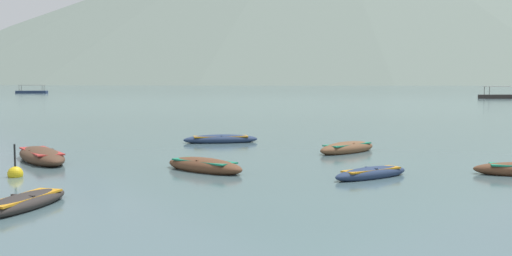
{
  "coord_description": "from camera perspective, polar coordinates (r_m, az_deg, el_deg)",
  "views": [
    {
      "loc": [
        -0.88,
        -6.31,
        3.01
      ],
      "look_at": [
        -1.81,
        26.88,
        0.43
      ],
      "focal_mm": 41.15,
      "sensor_mm": 36.0,
      "label": 1
    }
  ],
  "objects": [
    {
      "name": "ferry_0",
      "position": [
        176.25,
        -20.96,
        3.31
      ],
      "size": [
        8.5,
        3.91,
        2.54
      ],
      "color": "navy",
      "rests_on": "ground"
    },
    {
      "name": "ferry_1",
      "position": [
        120.89,
        23.01,
        2.87
      ],
      "size": [
        9.23,
        3.54,
        2.54
      ],
      "color": "#2D2826",
      "rests_on": "ground"
    },
    {
      "name": "ground_plane",
      "position": [
        1506.32,
        1.63,
        4.32
      ],
      "size": [
        6000.0,
        6000.0,
        0.0
      ],
      "primitive_type": "plane",
      "color": "#476066"
    },
    {
      "name": "mountain_1",
      "position": [
        1894.85,
        -14.48,
        10.41
      ],
      "size": [
        1084.47,
        1084.47,
        409.04
      ],
      "primitive_type": "cone",
      "color": "slate",
      "rests_on": "ground"
    },
    {
      "name": "rowboat_3",
      "position": [
        18.93,
        11.15,
        -4.36
      ],
      "size": [
        2.86,
        2.38,
        0.44
      ],
      "color": "navy",
      "rests_on": "ground"
    },
    {
      "name": "mooring_buoy",
      "position": [
        20.27,
        -22.36,
        -4.11
      ],
      "size": [
        0.48,
        0.48,
        1.2
      ],
      "color": "yellow",
      "rests_on": "ground"
    },
    {
      "name": "rowboat_6",
      "position": [
        29.46,
        -3.45,
        -1.11
      ],
      "size": [
        3.88,
        1.82,
        0.51
      ],
      "color": "navy",
      "rests_on": "ground"
    },
    {
      "name": "rowboat_4",
      "position": [
        15.22,
        -21.7,
        -6.75
      ],
      "size": [
        1.64,
        3.28,
        0.43
      ],
      "color": "#2D2826",
      "rests_on": "ground"
    },
    {
      "name": "rowboat_5",
      "position": [
        20.08,
        -5.05,
        -3.68
      ],
      "size": [
        3.3,
        2.94,
        0.56
      ],
      "color": "brown",
      "rests_on": "ground"
    },
    {
      "name": "rowboat_2",
      "position": [
        25.62,
        8.87,
        -1.94
      ],
      "size": [
        3.16,
        3.21,
        0.58
      ],
      "color": "brown",
      "rests_on": "ground"
    },
    {
      "name": "rowboat_7",
      "position": [
        23.88,
        -20.15,
        -2.57
      ],
      "size": [
        3.65,
        4.45,
        0.66
      ],
      "color": "#4C3323",
      "rests_on": "ground"
    }
  ]
}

